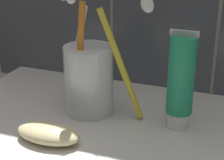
# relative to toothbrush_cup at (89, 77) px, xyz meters

# --- Properties ---
(sink_counter) EXTENTS (0.71, 0.38, 0.02)m
(sink_counter) POSITION_rel_toothbrush_cup_xyz_m (0.15, -0.06, -0.07)
(sink_counter) COLOR silver
(sink_counter) RESTS_ON ground
(toothbrush_cup) EXTENTS (0.16, 0.08, 0.19)m
(toothbrush_cup) POSITION_rel_toothbrush_cup_xyz_m (0.00, 0.00, 0.00)
(toothbrush_cup) COLOR silver
(toothbrush_cup) RESTS_ON sink_counter
(toothpaste_tube) EXTENTS (0.04, 0.04, 0.14)m
(toothpaste_tube) POSITION_rel_toothbrush_cup_xyz_m (0.13, -0.00, 0.01)
(toothpaste_tube) COLOR white
(toothpaste_tube) RESTS_ON sink_counter
(soap_bar) EXTENTS (0.09, 0.05, 0.02)m
(soap_bar) POSITION_rel_toothbrush_cup_xyz_m (-0.02, -0.10, -0.04)
(soap_bar) COLOR beige
(soap_bar) RESTS_ON sink_counter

